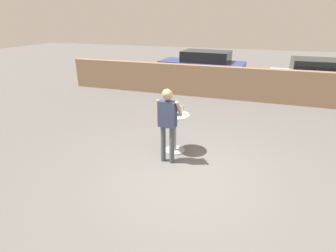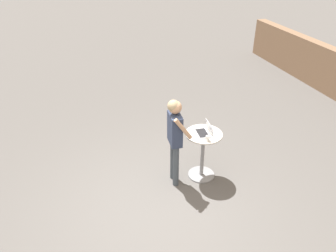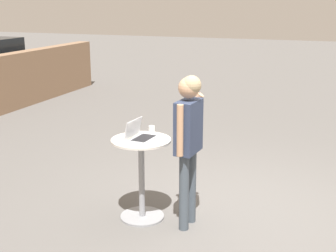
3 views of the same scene
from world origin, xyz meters
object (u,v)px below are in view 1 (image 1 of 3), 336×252
Objects in this scene: cafe_table at (175,129)px; coffee_mug at (185,114)px; laptop at (175,112)px; standing_person at (167,117)px; parked_car_further_down at (326,79)px; parked_car_near_street at (203,65)px.

coffee_mug is (0.24, -0.03, 0.43)m from cafe_table.
coffee_mug is at bearing -11.43° from laptop.
coffee_mug is at bearing -7.85° from cafe_table.
cafe_table is 0.76m from standing_person.
laptop is at bearing -124.66° from parked_car_further_down.
laptop is at bearing 168.57° from coffee_mug.
coffee_mug is 7.74m from parked_car_further_down.
standing_person is at bearing -83.62° from parked_car_near_street.
laptop is 0.21× the size of standing_person.
parked_car_further_down is (4.46, 7.02, -0.31)m from standing_person.
parked_car_further_down reaches higher than parked_car_near_street.
standing_person is 8.87m from parked_car_near_street.
parked_car_further_down is (5.44, -1.79, 0.02)m from parked_car_near_street.
cafe_table is 0.43m from laptop.
laptop is at bearing 89.47° from standing_person.
cafe_table is 0.56× the size of standing_person.
laptop reaches higher than cafe_table.
laptop is 7.84m from parked_car_further_down.
laptop is at bearing -83.14° from parked_car_near_street.
cafe_table is at bearing -105.52° from laptop.
cafe_table is 8.30m from parked_car_near_street.
parked_car_further_down is at bearing 55.34° from laptop.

